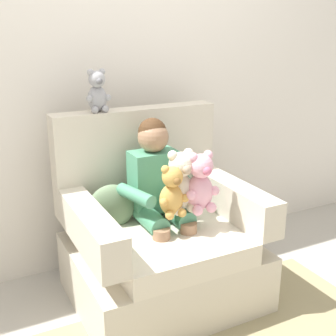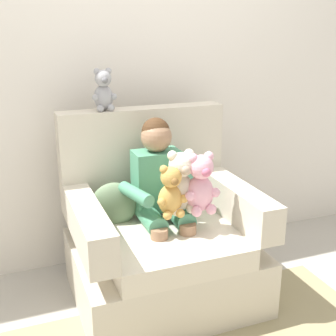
{
  "view_description": "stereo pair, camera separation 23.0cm",
  "coord_description": "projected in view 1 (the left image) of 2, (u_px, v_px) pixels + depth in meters",
  "views": [
    {
      "loc": [
        -0.98,
        -2.0,
        1.51
      ],
      "look_at": [
        0.01,
        -0.05,
        0.8
      ],
      "focal_mm": 47.44,
      "sensor_mm": 36.0,
      "label": 1
    },
    {
      "loc": [
        -0.78,
        -2.09,
        1.51
      ],
      "look_at": [
        0.01,
        -0.05,
        0.8
      ],
      "focal_mm": 47.44,
      "sensor_mm": 36.0,
      "label": 2
    }
  ],
  "objects": [
    {
      "name": "back_wall",
      "position": [
        116.0,
        61.0,
        2.72
      ],
      "size": [
        6.0,
        0.1,
        2.6
      ],
      "primitive_type": "cube",
      "color": "silver",
      "rests_on": "ground"
    },
    {
      "name": "throw_pillow",
      "position": [
        112.0,
        207.0,
        2.45
      ],
      "size": [
        0.28,
        0.16,
        0.26
      ],
      "primitive_type": "ellipsoid",
      "rotation": [
        0.0,
        0.0,
        -0.18
      ],
      "color": "slate",
      "rests_on": "armchair"
    },
    {
      "name": "seated_child",
      "position": [
        159.0,
        186.0,
        2.44
      ],
      "size": [
        0.45,
        0.39,
        0.82
      ],
      "rotation": [
        0.0,
        0.0,
        -0.04
      ],
      "color": "#4C9370",
      "rests_on": "armchair"
    },
    {
      "name": "plush_grey_on_backrest",
      "position": [
        97.0,
        92.0,
        2.43
      ],
      "size": [
        0.14,
        0.11,
        0.24
      ],
      "rotation": [
        0.0,
        0.0,
        -0.14
      ],
      "color": "#9E9EA3",
      "rests_on": "armchair"
    },
    {
      "name": "ground_plane",
      "position": [
        163.0,
        297.0,
        2.59
      ],
      "size": [
        8.0,
        8.0,
        0.0
      ],
      "primitive_type": "plane",
      "color": "#ADA89E"
    },
    {
      "name": "plush_pink",
      "position": [
        200.0,
        184.0,
        2.33
      ],
      "size": [
        0.2,
        0.16,
        0.33
      ],
      "rotation": [
        0.0,
        0.0,
        -0.05
      ],
      "color": "#EAA8BC",
      "rests_on": "armchair"
    },
    {
      "name": "armchair",
      "position": [
        159.0,
        242.0,
        2.52
      ],
      "size": [
        0.99,
        0.85,
        1.05
      ],
      "color": "beige",
      "rests_on": "ground"
    },
    {
      "name": "plush_honey",
      "position": [
        172.0,
        192.0,
        2.28
      ],
      "size": [
        0.17,
        0.14,
        0.28
      ],
      "rotation": [
        0.0,
        0.0,
        -0.1
      ],
      "color": "gold",
      "rests_on": "armchair"
    },
    {
      "name": "plush_cream",
      "position": [
        181.0,
        183.0,
        2.33
      ],
      "size": [
        0.2,
        0.16,
        0.34
      ],
      "rotation": [
        0.0,
        0.0,
        -0.27
      ],
      "color": "silver",
      "rests_on": "armchair"
    }
  ]
}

